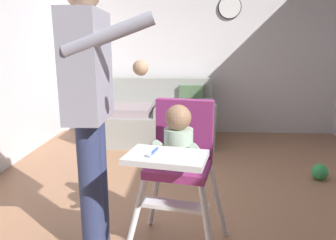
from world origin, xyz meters
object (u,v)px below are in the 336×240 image
object	(u,v)px
toy_ball	(320,172)
couch	(154,117)
wall_clock	(230,7)
high_chair	(179,151)
adult_standing	(91,107)

from	to	relation	value
toy_ball	couch	bearing A→B (deg)	144.32
couch	wall_clock	size ratio (longest dim) A/B	4.99
high_chair	wall_clock	distance (m)	3.27
couch	adult_standing	distance (m)	2.60
couch	toy_ball	distance (m)	2.21
adult_standing	wall_clock	bearing A→B (deg)	67.73
wall_clock	couch	bearing A→B (deg)	-155.51
couch	wall_clock	xyz separation A→B (m)	(1.05, 0.48, 1.52)
toy_ball	adult_standing	bearing A→B (deg)	-146.82
high_chair	toy_ball	xyz separation A→B (m)	(1.38, 1.23, -0.61)
couch	adult_standing	xyz separation A→B (m)	(-0.12, -2.52, 0.62)
adult_standing	high_chair	bearing A→B (deg)	0.16
toy_ball	wall_clock	size ratio (longest dim) A/B	0.49
couch	high_chair	world-z (taller)	high_chair
wall_clock	high_chair	bearing A→B (deg)	-102.20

